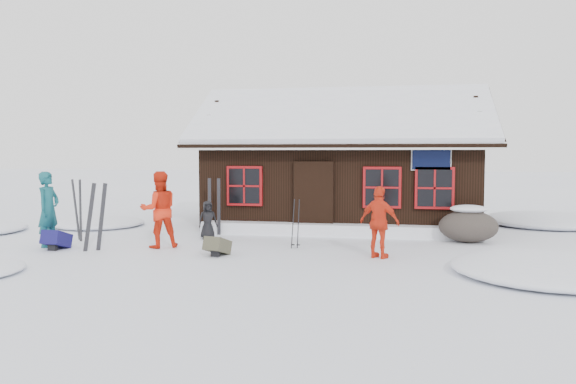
# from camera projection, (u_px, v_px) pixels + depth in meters

# --- Properties ---
(ground) EXTENTS (120.00, 120.00, 0.00)m
(ground) POSITION_uv_depth(u_px,v_px,m) (263.00, 248.00, 13.62)
(ground) COLOR white
(ground) RESTS_ON ground
(mountain_hut) EXTENTS (8.90, 6.09, 4.42)m
(mountain_hut) POSITION_uv_depth(u_px,v_px,m) (343.00, 175.00, 18.11)
(mountain_hut) COLOR black
(mountain_hut) RESTS_ON ground
(snow_drift) EXTENTS (7.60, 0.60, 0.35)m
(snow_drift) POSITION_uv_depth(u_px,v_px,m) (334.00, 230.00, 15.54)
(snow_drift) COLOR white
(snow_drift) RESTS_ON ground
(snow_mounds) EXTENTS (20.60, 13.20, 0.48)m
(snow_mounds) POSITION_uv_depth(u_px,v_px,m) (338.00, 238.00, 15.14)
(snow_mounds) COLOR white
(snow_mounds) RESTS_ON ground
(skier_teal) EXTENTS (0.47, 0.69, 1.84)m
(skier_teal) POSITION_uv_depth(u_px,v_px,m) (48.00, 209.00, 13.73)
(skier_teal) COLOR #13535C
(skier_teal) RESTS_ON ground
(skier_orange_left) EXTENTS (1.14, 1.08, 1.86)m
(skier_orange_left) POSITION_uv_depth(u_px,v_px,m) (159.00, 210.00, 13.57)
(skier_orange_left) COLOR red
(skier_orange_left) RESTS_ON ground
(skier_orange_right) EXTENTS (1.00, 0.75, 1.58)m
(skier_orange_right) POSITION_uv_depth(u_px,v_px,m) (380.00, 222.00, 12.20)
(skier_orange_right) COLOR red
(skier_orange_right) RESTS_ON ground
(skier_crouched) EXTENTS (0.60, 0.54, 1.03)m
(skier_crouched) POSITION_uv_depth(u_px,v_px,m) (208.00, 220.00, 14.90)
(skier_crouched) COLOR black
(skier_crouched) RESTS_ON ground
(boulder) EXTENTS (1.49, 1.12, 0.86)m
(boulder) POSITION_uv_depth(u_px,v_px,m) (468.00, 225.00, 14.41)
(boulder) COLOR #433B36
(boulder) RESTS_ON ground
(ski_pair_left) EXTENTS (0.57, 0.24, 1.65)m
(ski_pair_left) POSITION_uv_depth(u_px,v_px,m) (96.00, 218.00, 13.15)
(ski_pair_left) COLOR black
(ski_pair_left) RESTS_ON ground
(ski_pair_mid) EXTENTS (0.46, 0.33, 1.66)m
(ski_pair_mid) POSITION_uv_depth(u_px,v_px,m) (78.00, 211.00, 14.75)
(ski_pair_mid) COLOR black
(ski_pair_mid) RESTS_ON ground
(ski_pair_right) EXTENTS (0.37, 0.04, 1.64)m
(ski_pair_right) POSITION_uv_depth(u_px,v_px,m) (214.00, 207.00, 15.75)
(ski_pair_right) COLOR black
(ski_pair_right) RESTS_ON ground
(ski_poles) EXTENTS (0.22, 0.11, 1.23)m
(ski_poles) POSITION_uv_depth(u_px,v_px,m) (296.00, 224.00, 13.52)
(ski_poles) COLOR black
(ski_poles) RESTS_ON ground
(backpack_blue) EXTENTS (0.48, 0.62, 0.33)m
(backpack_blue) POSITION_uv_depth(u_px,v_px,m) (57.00, 243.00, 13.36)
(backpack_blue) COLOR #151250
(backpack_blue) RESTS_ON ground
(backpack_olive) EXTENTS (0.54, 0.64, 0.30)m
(backpack_olive) POSITION_uv_depth(u_px,v_px,m) (217.00, 249.00, 12.56)
(backpack_olive) COLOR #454331
(backpack_olive) RESTS_ON ground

